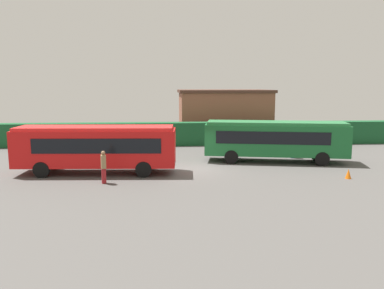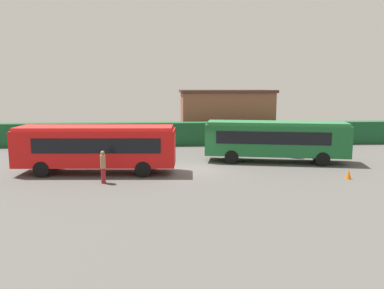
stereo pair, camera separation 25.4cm
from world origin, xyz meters
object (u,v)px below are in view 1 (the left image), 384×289
Objects in this scene: bus_green at (275,139)px; person_far at (293,147)px; person_right at (241,144)px; traffic_cone at (348,174)px; person_center at (104,166)px; bus_red at (96,146)px; person_left at (81,154)px.

bus_green reaches higher than person_far.
person_right is 9.54m from traffic_cone.
person_right is (9.73, 8.15, -0.11)m from person_center.
bus_green is 2.43m from person_far.
bus_red is 5.42× the size of person_center.
bus_red is 5.87× the size of person_left.
person_center is at bearing -41.89° from person_right.
person_left is 0.92× the size of person_center.
traffic_cone is at bearing 164.70° from person_center.
bus_green is 6.00× the size of person_left.
person_left is 12.42m from person_right.
person_left is 5.13m from person_center.
person_left is 17.48m from traffic_cone.
person_left is (-13.87, -0.82, -0.81)m from bus_green.
person_left reaches higher than person_right.
bus_red is at bearing -128.86° from person_left.
bus_red is 2.56m from person_left.
bus_green is (12.52, 2.83, -0.03)m from bus_red.
person_center is 1.10× the size of person_right.
bus_green is at bearing -170.26° from person_center.
bus_green reaches higher than person_center.
bus_red reaches higher than person_right.
person_center is 15.14m from person_far.
bus_red reaches higher than person_left.
bus_red is at bearing -135.48° from person_far.
person_center is at bearing -143.60° from bus_green.
bus_green is 5.54× the size of person_center.
bus_green is at bearing -69.51° from person_left.
traffic_cone is at bearing -88.29° from person_left.
person_right is at bearing -56.47° from person_left.
person_center reaches higher than traffic_cone.
person_right is 1.01× the size of person_far.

